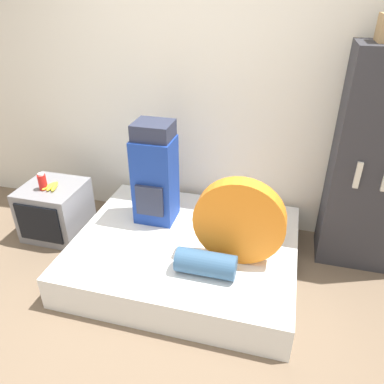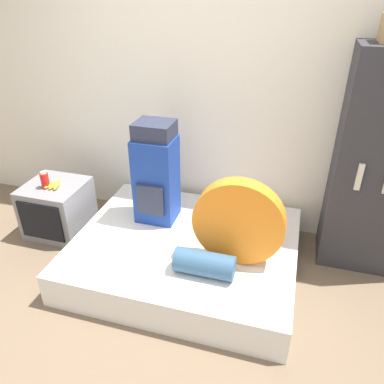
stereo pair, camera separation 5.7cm
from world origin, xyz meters
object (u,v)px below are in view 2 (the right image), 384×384
Objects in this scene: sleeping_roll at (204,264)px; canister at (45,180)px; backpack at (156,174)px; bookshelf at (384,167)px; tent_bag at (239,222)px; television at (58,208)px.

sleeping_roll is 2.74× the size of canister.
backpack is 0.50× the size of bookshelf.
sleeping_roll is 1.67m from canister.
television is (-1.75, 0.29, -0.36)m from tent_bag.
canister is at bearing -118.11° from television.
canister is (-1.01, -0.14, -0.13)m from backpack.
bookshelf reaches higher than canister.
sleeping_roll is 0.81× the size of television.
backpack reaches higher than television.
tent_bag is 1.21m from bookshelf.
tent_bag is 0.38m from sleeping_roll.
canister is at bearing -171.99° from backpack.
television is at bearing 161.73° from sleeping_roll.
canister is 0.09× the size of bookshelf.
television is at bearing -174.92° from backpack.
sleeping_roll is at bearing -18.27° from television.
television is at bearing 170.63° from tent_bag.
canister reaches higher than television.
backpack is 1.79m from bookshelf.
bookshelf is (1.76, 0.28, 0.18)m from backpack.
canister reaches higher than sleeping_roll.
canister is at bearing -171.40° from bookshelf.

